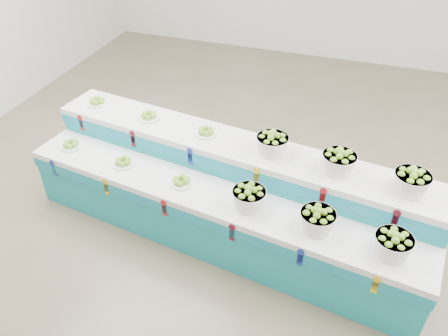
{
  "coord_description": "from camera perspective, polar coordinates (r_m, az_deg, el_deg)",
  "views": [
    {
      "loc": [
        0.42,
        -3.83,
        3.66
      ],
      "look_at": [
        -0.78,
        -0.32,
        0.87
      ],
      "focal_mm": 35.72,
      "sensor_mm": 36.0,
      "label": 1
    }
  ],
  "objects": [
    {
      "name": "basket_upper_right",
      "position": [
        4.38,
        22.89,
        -1.59
      ],
      "size": [
        0.38,
        0.38,
        0.24
      ],
      "primitive_type": null,
      "rotation": [
        0.0,
        0.0,
        -0.14
      ],
      "color": "silver",
      "rests_on": "display_stand"
    },
    {
      "name": "plate_lower_mid",
      "position": [
        5.03,
        -12.78,
        0.83
      ],
      "size": [
        0.27,
        0.27,
        0.09
      ],
      "primitive_type": "cylinder",
      "rotation": [
        0.0,
        0.0,
        -0.14
      ],
      "color": "white",
      "rests_on": "display_stand"
    },
    {
      "name": "ground",
      "position": [
        5.31,
        9.2,
        -7.15
      ],
      "size": [
        10.0,
        10.0,
        0.0
      ],
      "primitive_type": "plane",
      "color": "brown",
      "rests_on": "ground"
    },
    {
      "name": "plate_upper_mid",
      "position": [
        5.23,
        -9.59,
        6.67
      ],
      "size": [
        0.27,
        0.27,
        0.09
      ],
      "primitive_type": "cylinder",
      "rotation": [
        0.0,
        0.0,
        -0.14
      ],
      "color": "white",
      "rests_on": "display_stand"
    },
    {
      "name": "plate_lower_right",
      "position": [
        4.66,
        -5.5,
        -1.62
      ],
      "size": [
        0.27,
        0.27,
        0.09
      ],
      "primitive_type": "cylinder",
      "rotation": [
        0.0,
        0.0,
        -0.14
      ],
      "color": "white",
      "rests_on": "display_stand"
    },
    {
      "name": "plate_lower_left",
      "position": [
        5.49,
        -19.04,
        2.92
      ],
      "size": [
        0.27,
        0.27,
        0.09
      ],
      "primitive_type": "cylinder",
      "rotation": [
        0.0,
        0.0,
        -0.14
      ],
      "color": "white",
      "rests_on": "display_stand"
    },
    {
      "name": "basket_lower_mid",
      "position": [
        4.18,
        11.87,
        -6.49
      ],
      "size": [
        0.38,
        0.38,
        0.24
      ],
      "primitive_type": null,
      "rotation": [
        0.0,
        0.0,
        -0.14
      ],
      "color": "silver",
      "rests_on": "display_stand"
    },
    {
      "name": "plate_upper_left",
      "position": [
        5.67,
        -15.94,
        8.25
      ],
      "size": [
        0.27,
        0.27,
        0.09
      ],
      "primitive_type": "cylinder",
      "rotation": [
        0.0,
        0.0,
        -0.14
      ],
      "color": "white",
      "rests_on": "display_stand"
    },
    {
      "name": "basket_upper_left",
      "position": [
        4.56,
        6.2,
        3.14
      ],
      "size": [
        0.38,
        0.38,
        0.24
      ],
      "primitive_type": null,
      "rotation": [
        0.0,
        0.0,
        -0.14
      ],
      "color": "silver",
      "rests_on": "display_stand"
    },
    {
      "name": "basket_lower_right",
      "position": [
        4.14,
        20.82,
        -9.11
      ],
      "size": [
        0.38,
        0.38,
        0.24
      ],
      "primitive_type": null,
      "rotation": [
        0.0,
        0.0,
        -0.14
      ],
      "color": "silver",
      "rests_on": "display_stand"
    },
    {
      "name": "display_stand",
      "position": [
        4.86,
        -0.0,
        -3.39
      ],
      "size": [
        4.55,
        1.75,
        1.02
      ],
      "primitive_type": null,
      "rotation": [
        0.0,
        0.0,
        -0.14
      ],
      "color": "teal",
      "rests_on": "ground"
    },
    {
      "name": "basket_lower_left",
      "position": [
        4.33,
        3.22,
        -3.77
      ],
      "size": [
        0.38,
        0.38,
        0.24
      ],
      "primitive_type": null,
      "rotation": [
        0.0,
        0.0,
        -0.14
      ],
      "color": "silver",
      "rests_on": "display_stand"
    },
    {
      "name": "plate_upper_right",
      "position": [
        4.87,
        -2.33,
        4.74
      ],
      "size": [
        0.27,
        0.27,
        0.09
      ],
      "primitive_type": "cylinder",
      "rotation": [
        0.0,
        0.0,
        -0.14
      ],
      "color": "white",
      "rests_on": "display_stand"
    },
    {
      "name": "basket_upper_mid",
      "position": [
        4.42,
        14.47,
        0.8
      ],
      "size": [
        0.38,
        0.38,
        0.24
      ],
      "primitive_type": null,
      "rotation": [
        0.0,
        0.0,
        -0.14
      ],
      "color": "silver",
      "rests_on": "display_stand"
    }
  ]
}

